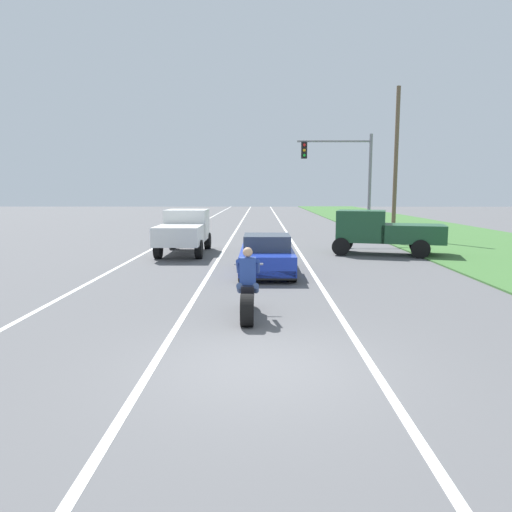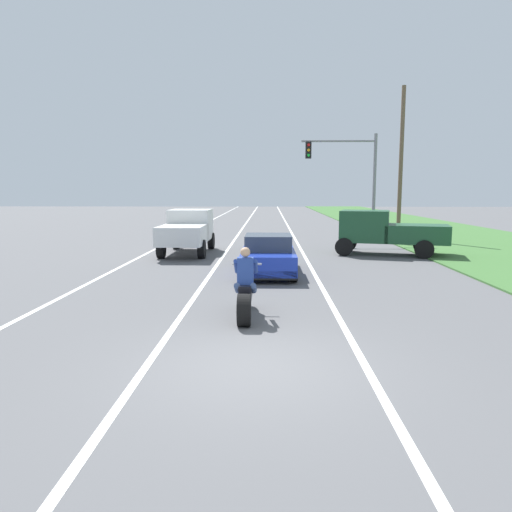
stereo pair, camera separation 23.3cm
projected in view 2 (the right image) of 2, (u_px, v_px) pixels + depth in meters
ground_plane at (256, 366)px, 7.74m from camera, size 160.00×160.00×0.00m
lane_stripe_left_solid at (173, 240)px, 27.68m from camera, size 0.14×120.00×0.01m
lane_stripe_right_solid at (296, 240)px, 27.50m from camera, size 0.14×120.00×0.01m
lane_stripe_centre_dashed at (234, 240)px, 27.59m from camera, size 0.14×120.00×0.01m
grass_verge_right at (471, 240)px, 27.23m from camera, size 10.00×120.00×0.06m
motorcycle_with_rider at (245, 293)px, 10.56m from camera, size 0.70×2.21×1.62m
sports_car_blue at (268, 255)px, 16.39m from camera, size 1.84×4.30×1.37m
pickup_truck_left_lane_white at (187, 229)px, 21.59m from camera, size 2.02×4.80×1.98m
pickup_truck_right_shoulder_dark_green at (386, 230)px, 21.15m from camera, size 5.14×3.14×1.98m
traffic_light_mast_near at (352, 171)px, 26.34m from camera, size 4.20×0.34×6.00m
utility_pole_roadside at (401, 164)px, 27.76m from camera, size 0.24×0.24×8.88m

